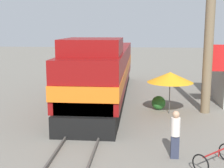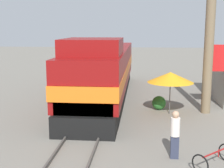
{
  "view_description": "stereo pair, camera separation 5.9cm",
  "coord_description": "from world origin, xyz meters",
  "px_view_note": "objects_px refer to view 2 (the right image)",
  "views": [
    {
      "loc": [
        2.42,
        -14.89,
        4.78
      ],
      "look_at": [
        1.2,
        -1.4,
        2.3
      ],
      "focal_mm": 50.0,
      "sensor_mm": 36.0,
      "label": 1
    },
    {
      "loc": [
        2.48,
        -14.89,
        4.78
      ],
      "look_at": [
        1.2,
        -1.4,
        2.3
      ],
      "focal_mm": 50.0,
      "sensor_mm": 36.0,
      "label": 2
    }
  ],
  "objects_px": {
    "locomotive": "(104,72)",
    "bicycle": "(214,158)",
    "vendor_umbrella": "(170,77)",
    "person_bystander": "(175,133)",
    "utility_pole": "(211,10)"
  },
  "relations": [
    {
      "from": "locomotive",
      "to": "utility_pole",
      "type": "bearing_deg",
      "value": -23.95
    },
    {
      "from": "locomotive",
      "to": "bicycle",
      "type": "relative_size",
      "value": 10.18
    },
    {
      "from": "bicycle",
      "to": "vendor_umbrella",
      "type": "bearing_deg",
      "value": -35.63
    },
    {
      "from": "locomotive",
      "to": "utility_pole",
      "type": "relative_size",
      "value": 1.45
    },
    {
      "from": "locomotive",
      "to": "utility_pole",
      "type": "height_order",
      "value": "utility_pole"
    },
    {
      "from": "person_bystander",
      "to": "bicycle",
      "type": "bearing_deg",
      "value": -25.8
    },
    {
      "from": "utility_pole",
      "to": "vendor_umbrella",
      "type": "distance_m",
      "value": 4.19
    },
    {
      "from": "locomotive",
      "to": "bicycle",
      "type": "xyz_separation_m",
      "value": [
        5.03,
        -9.85,
        -1.48
      ]
    },
    {
      "from": "locomotive",
      "to": "person_bystander",
      "type": "bearing_deg",
      "value": -67.93
    },
    {
      "from": "utility_pole",
      "to": "person_bystander",
      "type": "height_order",
      "value": "utility_pole"
    },
    {
      "from": "utility_pole",
      "to": "bicycle",
      "type": "bearing_deg",
      "value": -98.86
    },
    {
      "from": "locomotive",
      "to": "bicycle",
      "type": "height_order",
      "value": "locomotive"
    },
    {
      "from": "vendor_umbrella",
      "to": "bicycle",
      "type": "height_order",
      "value": "vendor_umbrella"
    },
    {
      "from": "vendor_umbrella",
      "to": "utility_pole",
      "type": "bearing_deg",
      "value": 10.51
    },
    {
      "from": "person_bystander",
      "to": "vendor_umbrella",
      "type": "bearing_deg",
      "value": 86.8
    }
  ]
}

